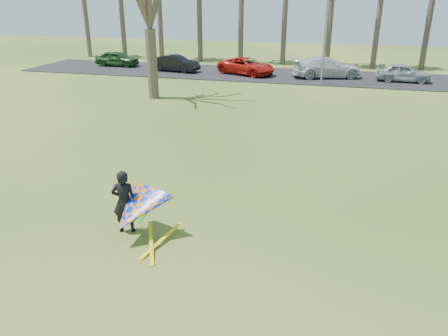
% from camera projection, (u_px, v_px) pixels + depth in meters
% --- Properties ---
extents(ground, '(100.00, 100.00, 0.00)m').
position_uv_depth(ground, '(206.00, 230.00, 12.30)').
color(ground, '#1D5111').
rests_on(ground, ground).
extents(parking_strip, '(46.00, 7.00, 0.06)m').
position_uv_depth(parking_strip, '(297.00, 76.00, 34.71)').
color(parking_strip, black).
rests_on(parking_strip, ground).
extents(streetlight, '(2.28, 0.18, 8.00)m').
position_uv_depth(streetlight, '(329.00, 20.00, 29.85)').
color(streetlight, gray).
rests_on(streetlight, ground).
extents(car_0, '(3.90, 1.61, 1.32)m').
position_uv_depth(car_0, '(117.00, 58.00, 39.01)').
color(car_0, '#1B451C').
rests_on(car_0, parking_strip).
extents(car_1, '(4.22, 2.05, 1.33)m').
position_uv_depth(car_1, '(175.00, 63.00, 36.35)').
color(car_1, black).
rests_on(car_1, parking_strip).
extents(car_2, '(5.21, 3.91, 1.31)m').
position_uv_depth(car_2, '(246.00, 66.00, 34.98)').
color(car_2, '#B3160E').
rests_on(car_2, parking_strip).
extents(car_3, '(5.70, 3.62, 1.54)m').
position_uv_depth(car_3, '(327.00, 67.00, 33.68)').
color(car_3, silver).
rests_on(car_3, parking_strip).
extents(car_4, '(3.88, 1.67, 1.30)m').
position_uv_depth(car_4, '(403.00, 73.00, 32.13)').
color(car_4, '#91969D').
rests_on(car_4, parking_strip).
extents(kite_flyer, '(2.13, 2.39, 2.02)m').
position_uv_depth(kite_flyer, '(134.00, 209.00, 11.64)').
color(kite_flyer, black).
rests_on(kite_flyer, ground).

